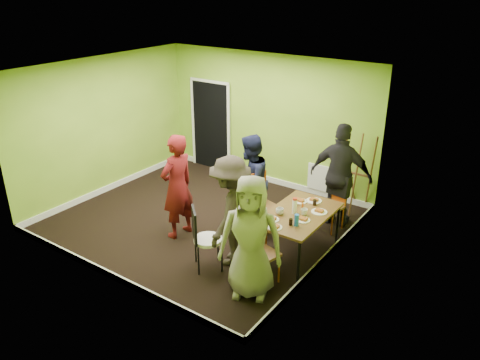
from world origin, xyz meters
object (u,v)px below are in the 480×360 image
object	(u,v)px
chair_bentwood	(203,236)
person_left_near	(231,211)
chair_left_near	(246,225)
person_front_end	(251,238)
orange_bottle	(303,206)
dining_table	(299,216)
chair_front_end	(258,250)
person_back_end	(341,176)
chair_back_end	(337,190)
person_left_far	(250,182)
thermos	(295,207)
person_standing	(177,187)
easel	(359,173)
blue_bottle	(297,220)
chair_left_far	(261,200)

from	to	relation	value
chair_bentwood	person_left_near	world-z (taller)	person_left_near
chair_left_near	person_front_end	xyz separation A→B (m)	(0.57, -0.73, 0.32)
orange_bottle	chair_left_near	bearing A→B (deg)	-128.52
person_front_end	dining_table	bearing A→B (deg)	63.81
dining_table	person_front_end	size ratio (longest dim) A/B	0.83
chair_front_end	person_left_near	bearing A→B (deg)	172.55
chair_front_end	person_back_end	world-z (taller)	person_back_end
orange_bottle	dining_table	bearing A→B (deg)	-80.53
chair_left_near	chair_back_end	xyz separation A→B (m)	(0.74, 1.80, 0.12)
chair_front_end	person_left_far	size ratio (longest dim) A/B	0.59
person_left_near	person_front_end	xyz separation A→B (m)	(0.71, -0.50, 0.02)
thermos	person_standing	world-z (taller)	person_standing
chair_front_end	easel	size ratio (longest dim) A/B	0.64
orange_bottle	person_back_end	bearing A→B (deg)	83.22
easel	person_left_near	xyz separation A→B (m)	(-0.95, -2.83, 0.10)
chair_bentwood	orange_bottle	world-z (taller)	chair_bentwood
person_left_far	orange_bottle	bearing A→B (deg)	73.56
thermos	blue_bottle	world-z (taller)	thermos
dining_table	thermos	size ratio (longest dim) A/B	6.35
chair_back_end	person_back_end	xyz separation A→B (m)	(-0.00, 0.11, 0.25)
chair_back_end	person_standing	world-z (taller)	person_standing
person_back_end	person_front_end	world-z (taller)	person_back_end
chair_front_end	chair_left_near	bearing A→B (deg)	152.09
chair_left_far	person_left_far	bearing A→B (deg)	-89.19
chair_back_end	person_back_end	bearing A→B (deg)	-78.92
chair_left_near	easel	bearing A→B (deg)	173.30
dining_table	person_left_far	xyz separation A→B (m)	(-1.18, 0.36, 0.16)
chair_bentwood	easel	size ratio (longest dim) A/B	0.64
person_left_near	easel	bearing A→B (deg)	147.31
blue_bottle	orange_bottle	world-z (taller)	blue_bottle
person_left_far	person_front_end	xyz separation A→B (m)	(1.12, -1.66, 0.05)
thermos	person_left_far	distance (m)	1.20
chair_left_near	person_back_end	xyz separation A→B (m)	(0.73, 1.91, 0.36)
blue_bottle	person_left_near	world-z (taller)	person_left_near
easel	orange_bottle	world-z (taller)	easel
chair_bentwood	person_front_end	bearing A→B (deg)	36.02
chair_left_far	blue_bottle	size ratio (longest dim) A/B	5.82
person_left_near	person_front_end	size ratio (longest dim) A/B	0.98
chair_left_near	person_front_end	bearing A→B (deg)	48.85
blue_bottle	person_left_far	xyz separation A→B (m)	(-1.34, 0.76, 0.02)
chair_left_far	easel	size ratio (longest dim) A/B	0.68
chair_back_end	person_left_far	world-z (taller)	person_left_far
dining_table	person_standing	distance (m)	2.11
person_left_far	person_left_near	world-z (taller)	person_left_near
blue_bottle	person_left_near	distance (m)	1.01
chair_bentwood	person_standing	xyz separation A→B (m)	(-1.00, 0.56, 0.36)
chair_front_end	person_left_far	xyz separation A→B (m)	(-1.10, 1.43, 0.29)
chair_back_end	chair_front_end	world-z (taller)	chair_front_end
person_left_near	person_back_end	size ratio (longest dim) A/B	0.93
person_back_end	dining_table	bearing A→B (deg)	78.78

